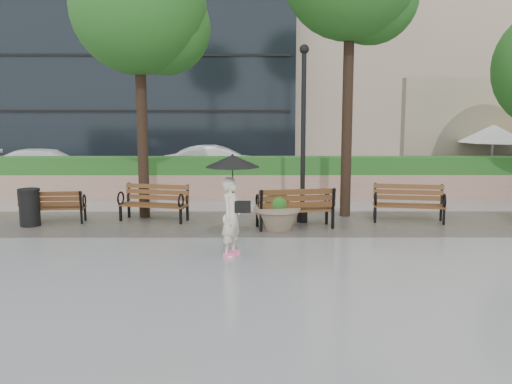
{
  "coord_description": "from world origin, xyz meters",
  "views": [
    {
      "loc": [
        -1.08,
        -11.36,
        3.03
      ],
      "look_at": [
        -1.02,
        1.17,
        1.1
      ],
      "focal_mm": 40.0,
      "sensor_mm": 36.0,
      "label": 1
    }
  ],
  "objects_px": {
    "bench_1": "(154,211)",
    "lamppost": "(303,145)",
    "bench_2": "(295,216)",
    "pedestrian": "(232,195)",
    "car_left": "(49,167)",
    "car_right": "(218,164)",
    "bench_3": "(408,211)",
    "trash_bin": "(30,209)",
    "bench_0": "(53,213)",
    "planter_left": "(277,214)"
  },
  "relations": [
    {
      "from": "bench_0",
      "to": "bench_3",
      "type": "height_order",
      "value": "bench_3"
    },
    {
      "from": "bench_2",
      "to": "planter_left",
      "type": "distance_m",
      "value": 0.47
    },
    {
      "from": "bench_1",
      "to": "car_right",
      "type": "relative_size",
      "value": 0.43
    },
    {
      "from": "bench_0",
      "to": "lamppost",
      "type": "bearing_deg",
      "value": 175.78
    },
    {
      "from": "trash_bin",
      "to": "pedestrian",
      "type": "relative_size",
      "value": 0.44
    },
    {
      "from": "bench_3",
      "to": "planter_left",
      "type": "bearing_deg",
      "value": -156.44
    },
    {
      "from": "bench_3",
      "to": "planter_left",
      "type": "xyz_separation_m",
      "value": [
        -3.45,
        -0.85,
        0.09
      ]
    },
    {
      "from": "trash_bin",
      "to": "car_left",
      "type": "relative_size",
      "value": 0.19
    },
    {
      "from": "lamppost",
      "to": "car_left",
      "type": "relative_size",
      "value": 0.97
    },
    {
      "from": "car_right",
      "to": "lamppost",
      "type": "bearing_deg",
      "value": -165.7
    },
    {
      "from": "bench_0",
      "to": "pedestrian",
      "type": "bearing_deg",
      "value": 141.1
    },
    {
      "from": "trash_bin",
      "to": "bench_3",
      "type": "bearing_deg",
      "value": 2.74
    },
    {
      "from": "trash_bin",
      "to": "bench_0",
      "type": "bearing_deg",
      "value": 39.84
    },
    {
      "from": "bench_2",
      "to": "car_right",
      "type": "bearing_deg",
      "value": -83.47
    },
    {
      "from": "trash_bin",
      "to": "pedestrian",
      "type": "height_order",
      "value": "pedestrian"
    },
    {
      "from": "bench_1",
      "to": "lamppost",
      "type": "relative_size",
      "value": 0.41
    },
    {
      "from": "car_left",
      "to": "pedestrian",
      "type": "distance_m",
      "value": 12.83
    },
    {
      "from": "planter_left",
      "to": "car_left",
      "type": "relative_size",
      "value": 0.25
    },
    {
      "from": "planter_left",
      "to": "lamppost",
      "type": "distance_m",
      "value": 1.95
    },
    {
      "from": "car_left",
      "to": "trash_bin",
      "type": "bearing_deg",
      "value": -166.03
    },
    {
      "from": "lamppost",
      "to": "pedestrian",
      "type": "xyz_separation_m",
      "value": [
        -1.69,
        -3.27,
        -0.76
      ]
    },
    {
      "from": "bench_0",
      "to": "planter_left",
      "type": "distance_m",
      "value": 5.79
    },
    {
      "from": "bench_1",
      "to": "car_left",
      "type": "bearing_deg",
      "value": 140.49
    },
    {
      "from": "bench_1",
      "to": "trash_bin",
      "type": "xyz_separation_m",
      "value": [
        -3.01,
        -0.62,
        0.17
      ]
    },
    {
      "from": "bench_3",
      "to": "lamppost",
      "type": "xyz_separation_m",
      "value": [
        -2.76,
        -0.02,
        1.71
      ]
    },
    {
      "from": "car_right",
      "to": "car_left",
      "type": "bearing_deg",
      "value": 88.05
    },
    {
      "from": "bench_1",
      "to": "bench_3",
      "type": "bearing_deg",
      "value": 12.48
    },
    {
      "from": "planter_left",
      "to": "lamppost",
      "type": "height_order",
      "value": "lamppost"
    },
    {
      "from": "planter_left",
      "to": "lamppost",
      "type": "xyz_separation_m",
      "value": [
        0.69,
        0.83,
        1.62
      ]
    },
    {
      "from": "bench_2",
      "to": "pedestrian",
      "type": "distance_m",
      "value": 3.08
    },
    {
      "from": "lamppost",
      "to": "car_left",
      "type": "height_order",
      "value": "lamppost"
    },
    {
      "from": "bench_3",
      "to": "pedestrian",
      "type": "relative_size",
      "value": 0.92
    },
    {
      "from": "trash_bin",
      "to": "car_right",
      "type": "relative_size",
      "value": 0.21
    },
    {
      "from": "bench_0",
      "to": "car_left",
      "type": "bearing_deg",
      "value": -74.6
    },
    {
      "from": "trash_bin",
      "to": "car_left",
      "type": "height_order",
      "value": "car_left"
    },
    {
      "from": "bench_2",
      "to": "lamppost",
      "type": "relative_size",
      "value": 0.44
    },
    {
      "from": "bench_1",
      "to": "trash_bin",
      "type": "height_order",
      "value": "bench_1"
    },
    {
      "from": "car_left",
      "to": "car_right",
      "type": "relative_size",
      "value": 1.07
    },
    {
      "from": "car_left",
      "to": "bench_1",
      "type": "bearing_deg",
      "value": -145.57
    },
    {
      "from": "car_right",
      "to": "pedestrian",
      "type": "relative_size",
      "value": 2.14
    },
    {
      "from": "bench_1",
      "to": "bench_2",
      "type": "relative_size",
      "value": 0.94
    },
    {
      "from": "planter_left",
      "to": "lamppost",
      "type": "bearing_deg",
      "value": 50.32
    },
    {
      "from": "bench_0",
      "to": "bench_2",
      "type": "bearing_deg",
      "value": 169.2
    },
    {
      "from": "bench_0",
      "to": "car_left",
      "type": "distance_m",
      "value": 7.75
    },
    {
      "from": "bench_3",
      "to": "car_right",
      "type": "bearing_deg",
      "value": 135.39
    },
    {
      "from": "bench_2",
      "to": "bench_1",
      "type": "bearing_deg",
      "value": -23.38
    },
    {
      "from": "lamppost",
      "to": "pedestrian",
      "type": "relative_size",
      "value": 2.21
    },
    {
      "from": "bench_0",
      "to": "lamppost",
      "type": "xyz_separation_m",
      "value": [
        6.42,
        0.06,
        1.75
      ]
    },
    {
      "from": "planter_left",
      "to": "car_right",
      "type": "relative_size",
      "value": 0.26
    },
    {
      "from": "lamppost",
      "to": "car_right",
      "type": "relative_size",
      "value": 1.03
    }
  ]
}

